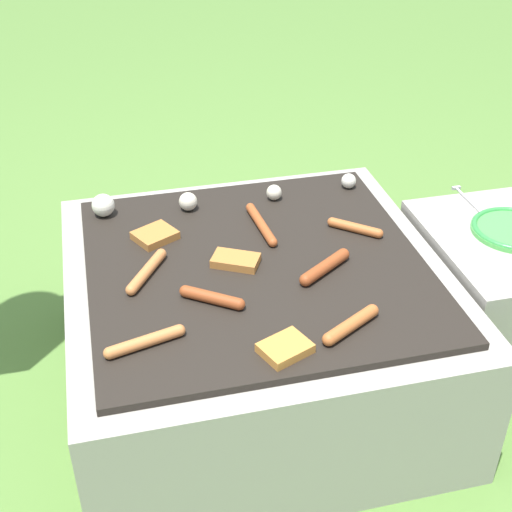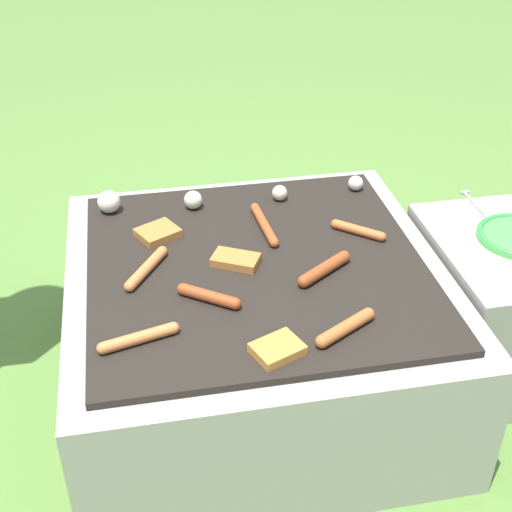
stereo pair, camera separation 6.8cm
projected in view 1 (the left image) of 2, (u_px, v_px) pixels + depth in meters
ground_plane at (256, 382)px, 1.88m from camera, size 14.00×14.00×0.00m
grill at (256, 327)px, 1.78m from camera, size 0.89×0.89×0.38m
side_ledge at (501, 296)px, 1.88m from camera, size 0.41×0.46×0.38m
sausage_front_right at (325, 267)px, 1.63m from camera, size 0.15×0.11×0.03m
sausage_back_left at (212, 298)px, 1.54m from camera, size 0.13×0.10×0.03m
sausage_front_left at (351, 325)px, 1.46m from camera, size 0.15×0.09×0.03m
sausage_mid_left at (147, 271)px, 1.62m from camera, size 0.11×0.15×0.02m
sausage_mid_right at (261, 224)px, 1.80m from camera, size 0.04×0.20×0.02m
sausage_front_center at (145, 341)px, 1.42m from camera, size 0.17×0.06×0.02m
sausage_back_right at (355, 228)px, 1.78m from camera, size 0.12×0.10×0.02m
bread_slice_right at (285, 348)px, 1.41m from camera, size 0.12×0.11×0.02m
bread_slice_left at (155, 235)px, 1.76m from camera, size 0.12×0.12×0.02m
bread_slice_center at (236, 260)px, 1.66m from camera, size 0.12×0.11×0.02m
mushroom_row at (189, 198)px, 1.88m from camera, size 0.72×0.08×0.06m
fork_utensil at (470, 202)px, 1.91m from camera, size 0.02×0.19×0.01m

